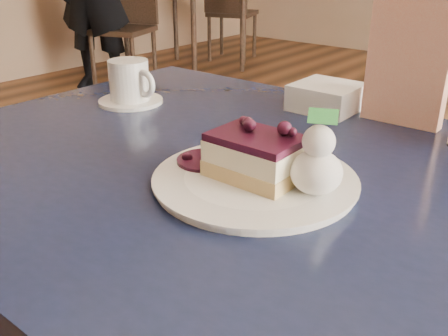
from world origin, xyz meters
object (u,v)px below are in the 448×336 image
Objects in this scene: main_table at (273,221)px; coffee_set at (130,84)px; dessert_plate at (255,181)px; cheesecake_slice at (256,157)px; bg_table_far_left at (185,63)px.

coffee_set reaches higher than main_table.
dessert_plate is at bearing -90.00° from main_table.
cheesecake_slice reaches higher than bg_table_far_left.
dessert_plate is (0.00, -0.05, 0.09)m from main_table.
main_table is 4.51× the size of dessert_plate.
cheesecake_slice is (0.00, -0.05, 0.13)m from main_table.
cheesecake_slice is at bearing -64.81° from bg_table_far_left.
dessert_plate is at bearing -64.81° from bg_table_far_left.
dessert_plate is 4.31m from bg_table_far_left.
main_table is at bearing 90.52° from dessert_plate.
dessert_plate is 0.04m from cheesecake_slice.
main_table is at bearing -13.01° from coffee_set.
dessert_plate is at bearing -19.27° from coffee_set.
bg_table_far_left is at bearing 135.35° from main_table.
main_table is at bearing 90.00° from cheesecake_slice.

